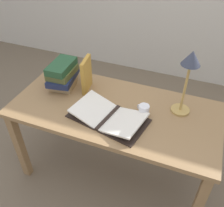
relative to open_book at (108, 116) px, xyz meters
name	(u,v)px	position (x,y,z in m)	size (l,w,h in m)	color
ground_plane	(114,169)	(0.00, 0.12, -0.77)	(12.00, 12.00, 0.00)	#70604C
reading_desk	(114,117)	(0.00, 0.12, -0.12)	(1.53, 0.73, 0.75)	#937047
open_book	(108,116)	(0.00, 0.00, 0.00)	(0.58, 0.40, 0.07)	black
book_stack_tall	(63,75)	(-0.49, 0.24, 0.08)	(0.23, 0.32, 0.21)	tan
book_standing_upright	(86,75)	(-0.29, 0.27, 0.12)	(0.05, 0.18, 0.27)	#BC8933
reading_lamp	(189,69)	(0.45, 0.27, 0.33)	(0.13, 0.13, 0.48)	tan
coffee_mug	(144,110)	(0.22, 0.13, 0.02)	(0.10, 0.07, 0.09)	white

